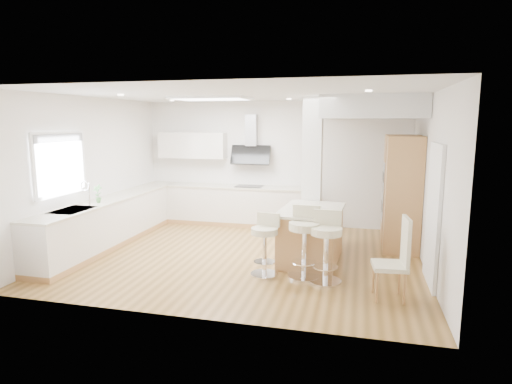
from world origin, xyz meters
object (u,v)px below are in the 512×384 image
(peninsula, at_px, (311,235))
(bar_stool_a, at_px, (265,241))
(bar_stool_b, at_px, (304,238))
(dining_chair, at_px, (398,256))
(bar_stool_c, at_px, (326,243))

(peninsula, distance_m, bar_stool_a, 1.05)
(bar_stool_a, bearing_deg, bar_stool_b, 15.63)
(peninsula, height_order, dining_chair, dining_chair)
(peninsula, relative_size, bar_stool_a, 1.61)
(bar_stool_a, xyz_separation_m, dining_chair, (1.90, -0.47, 0.06))
(bar_stool_a, xyz_separation_m, bar_stool_b, (0.60, 0.05, 0.07))
(bar_stool_a, relative_size, dining_chair, 0.85)
(bar_stool_c, xyz_separation_m, dining_chair, (0.97, -0.40, 0.00))
(peninsula, bearing_deg, bar_stool_b, -87.42)
(bar_stool_b, distance_m, bar_stool_c, 0.36)
(peninsula, relative_size, bar_stool_c, 1.45)
(bar_stool_c, bearing_deg, dining_chair, -21.97)
(bar_stool_a, relative_size, bar_stool_c, 0.90)
(bar_stool_a, xyz_separation_m, bar_stool_c, (0.93, -0.07, 0.06))
(bar_stool_b, height_order, bar_stool_c, bar_stool_b)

